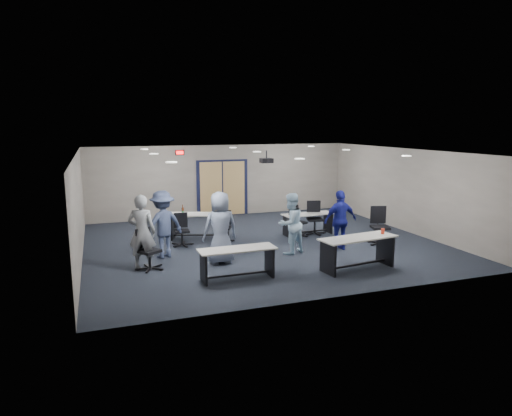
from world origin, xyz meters
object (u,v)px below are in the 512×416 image
object	(u,v)px
chair_back_a	(182,230)
chair_back_d	(315,218)
chair_back_b	(224,226)
chair_back_c	(298,221)
person_gray	(142,232)
table_front_left	(237,258)
person_plaid	(220,228)
table_back_right	(308,220)
chair_loose_right	(380,226)
table_front_right	(358,247)
chair_loose_left	(149,249)
table_back_left	(200,221)
person_back	(163,224)
person_navy	(340,220)
person_lightblue	(291,224)

from	to	relation	value
chair_back_a	chair_back_d	size ratio (longest dim) A/B	0.89
chair_back_b	chair_back_d	size ratio (longest dim) A/B	0.88
chair_back_c	person_gray	distance (m)	5.23
table_front_left	person_plaid	bearing A→B (deg)	91.65
table_front_left	table_back_right	world-z (taller)	table_front_left
chair_loose_right	person_plaid	distance (m)	4.89
table_front_right	table_back_right	xyz separation A→B (m)	(0.40, 3.61, -0.08)
chair_loose_left	table_back_left	bearing A→B (deg)	21.95
chair_back_b	person_plaid	distance (m)	2.22
chair_loose_left	person_gray	xyz separation A→B (m)	(-0.15, 0.12, 0.41)
person_gray	chair_loose_left	bearing A→B (deg)	160.67
person_plaid	chair_back_a	bearing A→B (deg)	-77.47
chair_back_a	person_back	distance (m)	1.27
table_front_right	person_gray	bearing A→B (deg)	153.31
table_back_right	person_navy	bearing A→B (deg)	-91.03
person_navy	chair_back_a	bearing A→B (deg)	-26.01
table_back_left	chair_back_d	xyz separation A→B (m)	(3.58, -0.64, -0.01)
chair_back_a	chair_loose_right	bearing A→B (deg)	-15.04
chair_back_c	chair_loose_right	bearing A→B (deg)	-65.43
chair_back_d	table_front_left	bearing A→B (deg)	-123.00
chair_back_b	person_gray	xyz separation A→B (m)	(-2.56, -1.90, 0.46)
person_gray	person_lightblue	bearing A→B (deg)	-158.88
chair_back_c	person_lightblue	size ratio (longest dim) A/B	0.58
chair_back_c	person_gray	xyz separation A→B (m)	(-4.92, -1.73, 0.44)
chair_loose_left	chair_loose_right	xyz separation A→B (m)	(6.63, 0.19, 0.05)
table_front_left	chair_back_b	bearing A→B (deg)	79.33
person_back	chair_loose_left	bearing A→B (deg)	42.74
table_front_right	chair_loose_right	bearing A→B (deg)	36.86
chair_back_d	chair_loose_left	distance (m)	5.75
table_back_right	person_gray	distance (m)	5.66
table_back_right	person_plaid	distance (m)	4.01
person_back	chair_back_d	bearing A→B (deg)	170.08
table_back_right	person_gray	bearing A→B (deg)	-163.55
chair_back_c	person_navy	size ratio (longest dim) A/B	0.57
chair_back_d	table_back_left	bearing A→B (deg)	-175.77
table_front_right	chair_back_a	xyz separation A→B (m)	(-3.63, 3.57, -0.08)
chair_back_b	table_front_left	bearing A→B (deg)	-73.96
chair_loose_left	person_navy	world-z (taller)	person_navy
person_plaid	person_back	xyz separation A→B (m)	(-1.29, 1.01, -0.03)
chair_loose_right	person_gray	xyz separation A→B (m)	(-6.77, -0.06, 0.36)
table_back_left	person_plaid	world-z (taller)	person_plaid
table_front_left	chair_loose_left	bearing A→B (deg)	142.85
person_navy	chair_loose_right	bearing A→B (deg)	-177.01
chair_loose_right	table_front_left	bearing A→B (deg)	-146.24
person_lightblue	person_back	xyz separation A→B (m)	(-3.30, 0.80, 0.06)
table_front_right	table_back_right	size ratio (longest dim) A/B	1.19
chair_back_c	person_lightblue	bearing A→B (deg)	-144.27
chair_back_a	chair_back_b	size ratio (longest dim) A/B	1.02
chair_back_c	table_back_right	bearing A→B (deg)	-4.64
person_gray	person_back	distance (m)	1.04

